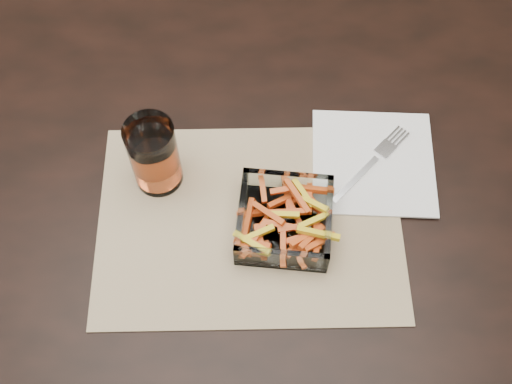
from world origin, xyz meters
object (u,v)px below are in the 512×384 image
dining_table (229,225)px  fork (373,162)px  glass_bowl (284,221)px  tumbler (154,157)px

dining_table → fork: (0.23, 0.06, 0.10)m
dining_table → glass_bowl: size_ratio=10.83×
tumbler → fork: 0.34m
tumbler → fork: bearing=2.8°
fork → glass_bowl: bearing=-99.1°
tumbler → dining_table: bearing=-21.4°
dining_table → tumbler: size_ratio=12.53×
glass_bowl → tumbler: size_ratio=1.16×
dining_table → glass_bowl: 0.15m
glass_bowl → fork: bearing=36.9°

